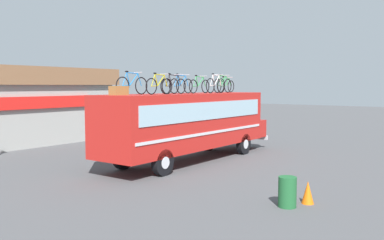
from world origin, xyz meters
The scene contains 14 objects.
ground_plane centered at (0.00, 0.00, 0.00)m, with size 120.00×120.00×0.00m, color #4C4C4F.
bus centered at (0.18, 0.00, 1.89)m, with size 11.13×2.55×3.20m.
luggage_bag_1 centered at (-4.13, 0.27, 3.38)m, with size 0.70×0.41×0.36m, color olive.
rooftop_bicycle_1 centered at (-3.44, 0.21, 3.60)m, with size 1.79×0.44×0.96m.
rooftop_bicycle_2 centered at (-2.41, -0.34, 3.58)m, with size 1.67×0.44×0.90m.
rooftop_bicycle_3 centered at (-1.35, -0.24, 3.58)m, with size 1.75×0.44×0.91m.
rooftop_bicycle_4 centered at (-0.29, 0.15, 3.59)m, with size 1.75×0.44×0.92m.
rooftop_bicycle_5 centered at (0.77, -0.13, 3.57)m, with size 1.66×0.44×0.88m.
rooftop_bicycle_6 centered at (1.78, -0.41, 3.60)m, with size 1.70×0.44×0.97m.
rooftop_bicycle_7 centered at (2.84, -0.15, 3.60)m, with size 1.73×0.44×0.96m.
rooftop_bicycle_8 centered at (3.95, 0.33, 3.57)m, with size 1.72×0.44×0.88m.
roadside_building centered at (-1.01, 12.84, 2.41)m, with size 11.42×6.95×4.68m.
trash_bin centered at (-4.24, -6.84, 0.45)m, with size 0.53×0.53×0.90m, color #1E592D.
traffic_cone centered at (-3.53, -7.19, 0.34)m, with size 0.37×0.37×0.69m, color orange.
Camera 1 is at (-15.64, -11.70, 3.57)m, focal length 39.15 mm.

